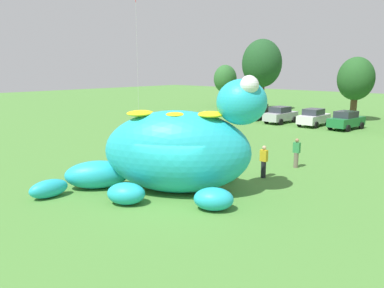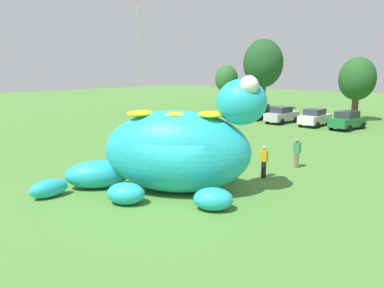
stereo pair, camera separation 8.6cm
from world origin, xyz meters
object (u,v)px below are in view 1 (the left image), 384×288
spectator_by_cars (168,129)px  giant_inflatable_creature (177,151)px  spectator_far_side (205,120)px  spectator_mid_field (264,162)px  spectator_wandering (296,153)px  car_silver (280,115)px  car_white (314,117)px  car_black (258,112)px  car_green (346,120)px

spectator_by_cars → giant_inflatable_creature: bearing=-42.1°
spectator_far_side → spectator_mid_field: bearing=-38.6°
spectator_wandering → spectator_by_cars: bearing=174.8°
giant_inflatable_creature → spectator_by_cars: 13.05m
giant_inflatable_creature → spectator_far_side: (-11.01, 14.83, -1.10)m
car_silver → giant_inflatable_creature: bearing=-71.5°
giant_inflatable_creature → spectator_by_cars: size_ratio=5.30×
car_silver → spectator_wandering: (9.71, -15.32, -0.01)m
car_silver → spectator_wandering: size_ratio=2.46×
spectator_wandering → giant_inflatable_creature: bearing=-104.8°
giant_inflatable_creature → car_white: (-4.23, 23.37, -1.09)m
car_black → spectator_by_cars: size_ratio=2.44×
car_black → car_green: 9.88m
car_black → car_silver: size_ratio=0.99×
giant_inflatable_creature → spectator_mid_field: 5.09m
car_white → spectator_far_side: car_white is taller
giant_inflatable_creature → spectator_far_side: 18.50m
spectator_mid_field → spectator_far_side: (-12.74, 10.17, 0.00)m
spectator_mid_field → spectator_by_cars: size_ratio=1.00×
giant_inflatable_creature → spectator_mid_field: size_ratio=5.30×
spectator_by_cars → car_black: bearing=95.0°
spectator_wandering → spectator_far_side: size_ratio=1.00×
spectator_mid_field → spectator_far_side: bearing=141.4°
car_black → car_green: size_ratio=0.97×
giant_inflatable_creature → car_silver: bearing=108.5°
car_white → car_green: 3.14m
car_white → giant_inflatable_creature: bearing=-79.7°
giant_inflatable_creature → car_green: 23.53m
giant_inflatable_creature → spectator_mid_field: bearing=69.7°
spectator_wandering → spectator_far_side: 14.88m
car_white → spectator_mid_field: bearing=-72.3°
car_silver → spectator_far_side: (-3.33, -8.16, -0.01)m
spectator_by_cars → spectator_far_side: same height
spectator_wandering → spectator_far_side: (-13.04, 7.16, 0.00)m
spectator_wandering → car_white: bearing=111.7°
giant_inflatable_creature → spectator_wandering: 8.01m
giant_inflatable_creature → spectator_by_cars: giant_inflatable_creature is taller
car_black → spectator_mid_field: (12.69, -19.19, -0.01)m
car_green → spectator_by_cars: car_green is taller
car_silver → spectator_mid_field: size_ratio=2.46×
car_white → car_green: size_ratio=0.96×
car_green → spectator_mid_field: size_ratio=2.51×
spectator_far_side → car_white: bearing=51.5°
car_green → spectator_mid_field: (2.82, -18.81, -0.01)m
spectator_far_side → spectator_by_cars: bearing=-77.4°
car_green → spectator_mid_field: 19.02m
car_white → car_green: same height
giant_inflatable_creature → spectator_far_side: bearing=126.6°
spectator_by_cars → spectator_wandering: (11.67, -1.05, 0.00)m
car_black → car_silver: bearing=-14.7°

